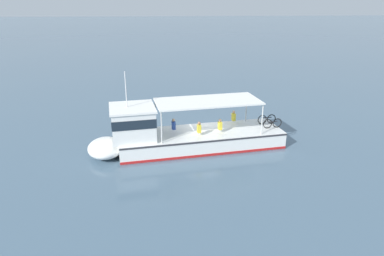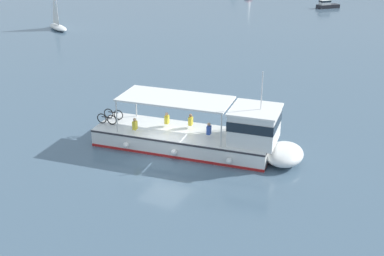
{
  "view_description": "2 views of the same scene",
  "coord_description": "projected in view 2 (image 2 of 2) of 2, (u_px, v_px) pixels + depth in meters",
  "views": [
    {
      "loc": [
        2.79,
        23.2,
        9.29
      ],
      "look_at": [
        0.89,
        1.88,
        1.4
      ],
      "focal_mm": 32.58,
      "sensor_mm": 36.0,
      "label": 1
    },
    {
      "loc": [
        13.37,
        -22.39,
        13.02
      ],
      "look_at": [
        0.89,
        1.88,
        1.4
      ],
      "focal_mm": 46.16,
      "sensor_mm": 36.0,
      "label": 2
    }
  ],
  "objects": [
    {
      "name": "ground_plane",
      "position": [
        164.0,
        158.0,
        29.05
      ],
      "size": [
        400.0,
        400.0,
        0.0
      ],
      "primitive_type": "plane",
      "color": "slate"
    },
    {
      "name": "ferry_main",
      "position": [
        208.0,
        136.0,
        29.5
      ],
      "size": [
        13.03,
        4.89,
        5.32
      ],
      "color": "white",
      "rests_on": "ground"
    },
    {
      "name": "motorboat_near_port",
      "position": [
        327.0,
        5.0,
        77.42
      ],
      "size": [
        3.4,
        3.53,
        1.26
      ],
      "color": "#232328",
      "rests_on": "ground"
    },
    {
      "name": "sailboat_horizon_west",
      "position": [
        58.0,
        25.0,
        62.37
      ],
      "size": [
        4.87,
        3.57,
        5.4
      ],
      "color": "white",
      "rests_on": "ground"
    }
  ]
}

